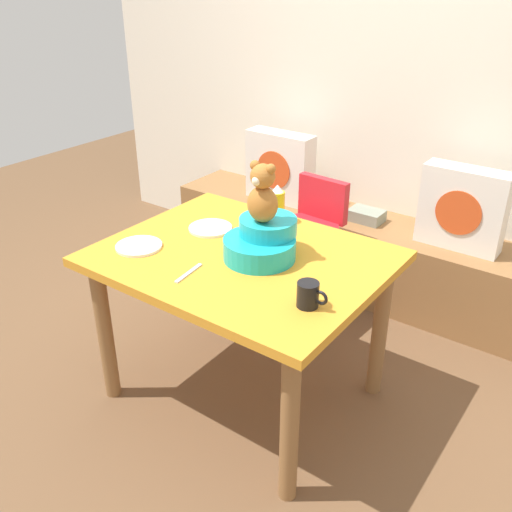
# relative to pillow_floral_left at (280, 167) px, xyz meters

# --- Properties ---
(ground_plane) EXTENTS (8.00, 8.00, 0.00)m
(ground_plane) POSITION_rel_pillow_floral_left_xyz_m (0.61, -1.20, -0.68)
(ground_plane) COLOR brown
(back_wall) EXTENTS (4.40, 0.10, 2.60)m
(back_wall) POSITION_rel_pillow_floral_left_xyz_m (0.61, 0.29, 0.62)
(back_wall) COLOR silver
(back_wall) RESTS_ON ground_plane
(window_bench) EXTENTS (2.60, 0.44, 0.46)m
(window_bench) POSITION_rel_pillow_floral_left_xyz_m (0.61, 0.02, -0.45)
(window_bench) COLOR olive
(window_bench) RESTS_ON ground_plane
(pillow_floral_left) EXTENTS (0.44, 0.15, 0.44)m
(pillow_floral_left) POSITION_rel_pillow_floral_left_xyz_m (0.00, 0.00, 0.00)
(pillow_floral_left) COLOR white
(pillow_floral_left) RESTS_ON window_bench
(pillow_floral_right) EXTENTS (0.44, 0.15, 0.44)m
(pillow_floral_right) POSITION_rel_pillow_floral_left_xyz_m (1.16, 0.00, 0.00)
(pillow_floral_right) COLOR white
(pillow_floral_right) RESTS_ON window_bench
(book_stack) EXTENTS (0.20, 0.14, 0.07)m
(book_stack) POSITION_rel_pillow_floral_left_xyz_m (0.61, 0.02, -0.19)
(book_stack) COLOR gray
(book_stack) RESTS_ON window_bench
(dining_table) EXTENTS (1.17, 0.93, 0.74)m
(dining_table) POSITION_rel_pillow_floral_left_xyz_m (0.61, -1.20, -0.05)
(dining_table) COLOR orange
(dining_table) RESTS_ON ground_plane
(highchair) EXTENTS (0.34, 0.46, 0.79)m
(highchair) POSITION_rel_pillow_floral_left_xyz_m (0.47, -0.42, -0.16)
(highchair) COLOR red
(highchair) RESTS_ON ground_plane
(infant_seat_teal) EXTENTS (0.30, 0.33, 0.16)m
(infant_seat_teal) POSITION_rel_pillow_floral_left_xyz_m (0.69, -1.16, 0.13)
(infant_seat_teal) COLOR #19A9B5
(infant_seat_teal) RESTS_ON dining_table
(teddy_bear) EXTENTS (0.13, 0.12, 0.25)m
(teddy_bear) POSITION_rel_pillow_floral_left_xyz_m (0.69, -1.16, 0.34)
(teddy_bear) COLOR #AD6B2C
(teddy_bear) RESTS_ON infant_seat_teal
(ketchup_bottle) EXTENTS (0.07, 0.07, 0.18)m
(ketchup_bottle) POSITION_rel_pillow_floral_left_xyz_m (0.54, -0.83, 0.15)
(ketchup_bottle) COLOR gold
(ketchup_bottle) RESTS_ON dining_table
(coffee_mug) EXTENTS (0.12, 0.08, 0.09)m
(coffee_mug) POSITION_rel_pillow_floral_left_xyz_m (1.05, -1.38, 0.11)
(coffee_mug) COLOR black
(coffee_mug) RESTS_ON dining_table
(dinner_plate_near) EXTENTS (0.20, 0.20, 0.01)m
(dinner_plate_near) POSITION_rel_pillow_floral_left_xyz_m (0.34, -1.08, 0.07)
(dinner_plate_near) COLOR white
(dinner_plate_near) RESTS_ON dining_table
(dinner_plate_far) EXTENTS (0.20, 0.20, 0.01)m
(dinner_plate_far) POSITION_rel_pillow_floral_left_xyz_m (0.21, -1.40, 0.07)
(dinner_plate_far) COLOR white
(dinner_plate_far) RESTS_ON dining_table
(table_fork) EXTENTS (0.04, 0.17, 0.01)m
(table_fork) POSITION_rel_pillow_floral_left_xyz_m (0.54, -1.45, 0.06)
(table_fork) COLOR silver
(table_fork) RESTS_ON dining_table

